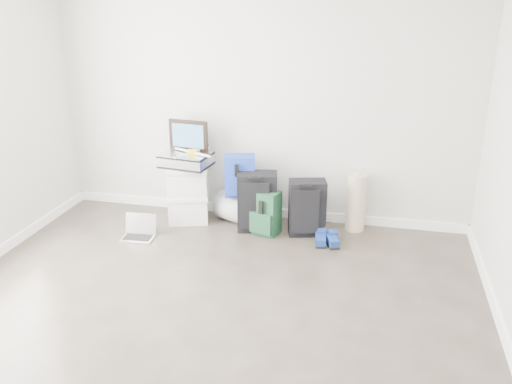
% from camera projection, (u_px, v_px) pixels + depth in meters
% --- Properties ---
extents(ground, '(5.00, 5.00, 0.00)m').
position_uv_depth(ground, '(186.00, 348.00, 3.90)').
color(ground, '#322B24').
rests_on(ground, ground).
extents(room_envelope, '(4.52, 5.02, 2.71)m').
position_uv_depth(room_envelope, '(175.00, 111.00, 3.31)').
color(room_envelope, beige).
rests_on(room_envelope, ground).
extents(boxes_stack, '(0.53, 0.47, 0.63)m').
position_uv_depth(boxes_stack, '(188.00, 193.00, 5.93)').
color(boxes_stack, silver).
rests_on(boxes_stack, ground).
extents(briefcase, '(0.55, 0.43, 0.15)m').
position_uv_depth(briefcase, '(186.00, 160.00, 5.79)').
color(briefcase, '#B2B2B7').
rests_on(briefcase, boxes_stack).
extents(painting, '(0.45, 0.09, 0.34)m').
position_uv_depth(painting, '(188.00, 136.00, 5.80)').
color(painting, black).
rests_on(painting, briefcase).
extents(drone, '(0.47, 0.47, 0.05)m').
position_uv_depth(drone, '(192.00, 152.00, 5.72)').
color(drone, yellow).
rests_on(drone, briefcase).
extents(duffel_bag, '(0.62, 0.53, 0.33)m').
position_uv_depth(duffel_bag, '(241.00, 208.00, 5.92)').
color(duffel_bag, '#989BA0').
rests_on(duffel_bag, ground).
extents(blue_backpack, '(0.36, 0.30, 0.45)m').
position_uv_depth(blue_backpack, '(240.00, 177.00, 5.76)').
color(blue_backpack, '#1824A0').
rests_on(blue_backpack, duffel_bag).
extents(large_suitcase, '(0.45, 0.33, 0.64)m').
position_uv_depth(large_suitcase, '(257.00, 202.00, 5.69)').
color(large_suitcase, black).
rests_on(large_suitcase, ground).
extents(green_backpack, '(0.38, 0.32, 0.47)m').
position_uv_depth(green_backpack, '(263.00, 213.00, 5.65)').
color(green_backpack, '#163C26').
rests_on(green_backpack, ground).
extents(carry_on, '(0.42, 0.32, 0.59)m').
position_uv_depth(carry_on, '(307.00, 208.00, 5.60)').
color(carry_on, black).
rests_on(carry_on, ground).
extents(shoes, '(0.28, 0.28, 0.09)m').
position_uv_depth(shoes, '(326.00, 240.00, 5.46)').
color(shoes, black).
rests_on(shoes, ground).
extents(rolled_rug, '(0.20, 0.20, 0.62)m').
position_uv_depth(rolled_rug, '(356.00, 202.00, 5.70)').
color(rolled_rug, tan).
rests_on(rolled_rug, ground).
extents(laptop, '(0.34, 0.26, 0.23)m').
position_uv_depth(laptop, '(139.00, 232.00, 5.61)').
color(laptop, silver).
rests_on(laptop, ground).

